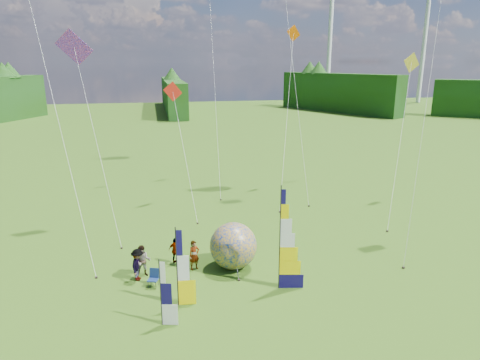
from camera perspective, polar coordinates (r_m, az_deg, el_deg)
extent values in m
plane|color=#4E831E|center=(20.65, 5.21, -17.75)|extent=(220.00, 220.00, 0.00)
sphere|color=navy|center=(24.26, -0.90, -8.77)|extent=(3.08, 3.08, 2.65)
imported|color=#66594C|center=(24.41, -6.13, -9.93)|extent=(0.72, 0.60, 1.70)
imported|color=#66594C|center=(24.14, -12.83, -10.48)|extent=(0.90, 0.51, 1.77)
imported|color=#66594C|center=(23.77, -13.49, -10.93)|extent=(0.75, 1.22, 1.77)
imported|color=#66594C|center=(25.23, -8.58, -9.32)|extent=(0.96, 0.84, 1.56)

